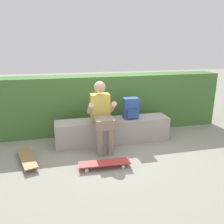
{
  "coord_description": "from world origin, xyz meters",
  "views": [
    {
      "loc": [
        -0.97,
        -3.72,
        1.84
      ],
      "look_at": [
        -0.01,
        0.33,
        0.6
      ],
      "focal_mm": 36.42,
      "sensor_mm": 36.0,
      "label": 1
    }
  ],
  "objects": [
    {
      "name": "person_skater",
      "position": [
        -0.26,
        0.08,
        0.66
      ],
      "size": [
        0.49,
        0.62,
        1.22
      ],
      "color": "gold",
      "rests_on": "ground"
    },
    {
      "name": "skateboard_near_person",
      "position": [
        -0.36,
        -0.63,
        0.07
      ],
      "size": [
        0.81,
        0.24,
        0.09
      ],
      "color": "#BC3833",
      "rests_on": "ground"
    },
    {
      "name": "hedge_row",
      "position": [
        -0.03,
        1.04,
        0.61
      ],
      "size": [
        5.17,
        0.55,
        1.21
      ],
      "color": "#416C31",
      "rests_on": "ground"
    },
    {
      "name": "skateboard_beside_bench",
      "position": [
        -1.55,
        -0.19,
        0.07
      ],
      "size": [
        0.42,
        0.82,
        0.09
      ],
      "color": "olive",
      "rests_on": "ground"
    },
    {
      "name": "bench_main",
      "position": [
        0.0,
        0.29,
        0.23
      ],
      "size": [
        2.2,
        0.42,
        0.47
      ],
      "color": "#A39993",
      "rests_on": "ground"
    },
    {
      "name": "ground_plane",
      "position": [
        0.0,
        0.0,
        0.0
      ],
      "size": [
        24.0,
        24.0,
        0.0
      ],
      "primitive_type": "plane",
      "color": "gray"
    },
    {
      "name": "backpack_on_bench",
      "position": [
        0.35,
        0.28,
        0.66
      ],
      "size": [
        0.28,
        0.23,
        0.4
      ],
      "color": "#2D4C99",
      "rests_on": "bench_main"
    }
  ]
}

